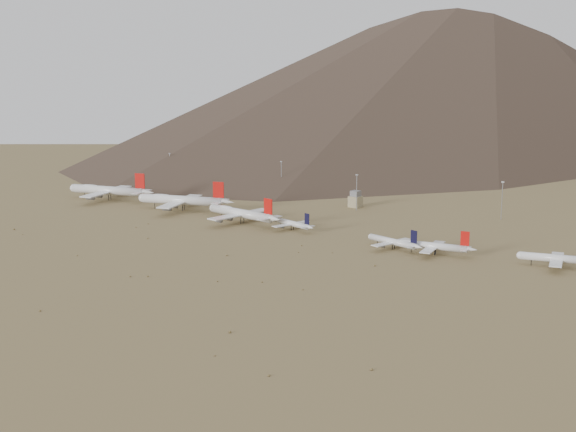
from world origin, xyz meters
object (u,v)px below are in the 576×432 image
Objects in this scene: widebody_centre at (182,200)px; narrowbody_a at (293,224)px; widebody_west at (108,190)px; control_tower at (355,200)px; narrowbody_b at (394,242)px; widebody_east at (241,213)px.

widebody_centre is 101.27m from narrowbody_a.
widebody_west reaches higher than widebody_centre.
widebody_west is 175.43m from narrowbody_a.
widebody_centre is 123.55m from control_tower.
widebody_west is 1.90× the size of narrowbody_a.
narrowbody_b is 130.11m from control_tower.
widebody_east is 97.22m from control_tower.
narrowbody_b is at bearing -23.83° from widebody_centre.
widebody_centre is 62.60m from widebody_east.
widebody_west is at bearing -169.68° from narrowbody_b.
widebody_west is at bearing -151.45° from control_tower.
widebody_centre reaches higher than widebody_east.
widebody_centre is 1.08× the size of widebody_east.
widebody_west is 74.39m from widebody_centre.
narrowbody_b is (115.32, -2.69, -2.31)m from widebody_east.
widebody_centre is 1.76× the size of narrowbody_b.
narrowbody_a is at bearing -17.12° from widebody_west.
widebody_west reaches higher than widebody_east.
narrowbody_a is at bearing -22.88° from widebody_centre.
widebody_centre is 1.86× the size of narrowbody_a.
widebody_east is 1.63× the size of narrowbody_b.
narrowbody_a reaches higher than control_tower.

